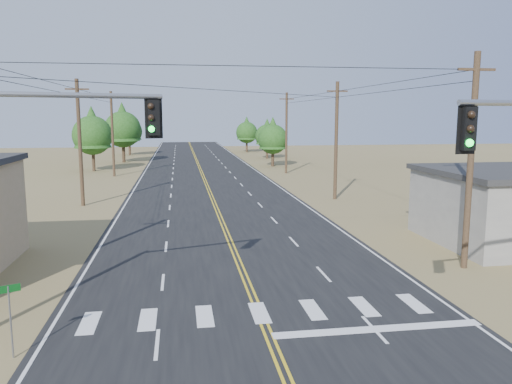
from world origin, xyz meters
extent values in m
cube|color=black|center=(0.00, 30.00, 0.01)|extent=(15.00, 200.00, 0.02)
cylinder|color=#4C3826|center=(-10.50, 32.00, 5.00)|extent=(0.30, 0.30, 10.00)
cube|color=#4C3826|center=(-10.50, 32.00, 9.20)|extent=(1.80, 0.12, 0.12)
cylinder|color=#4C3826|center=(-10.50, 52.00, 5.00)|extent=(0.30, 0.30, 10.00)
cube|color=#4C3826|center=(-10.50, 52.00, 9.20)|extent=(1.80, 0.12, 0.12)
cylinder|color=#4C3826|center=(10.50, 12.00, 5.00)|extent=(0.30, 0.30, 10.00)
cube|color=#4C3826|center=(10.50, 12.00, 9.20)|extent=(1.80, 0.12, 0.12)
cylinder|color=#4C3826|center=(10.50, 32.00, 5.00)|extent=(0.30, 0.30, 10.00)
cube|color=#4C3826|center=(10.50, 32.00, 9.20)|extent=(1.80, 0.12, 0.12)
cylinder|color=#4C3826|center=(10.50, 52.00, 5.00)|extent=(0.30, 0.30, 10.00)
cube|color=#4C3826|center=(10.50, 52.00, 9.20)|extent=(1.80, 0.12, 0.12)
cylinder|color=gray|center=(-6.62, 7.64, 7.80)|extent=(6.65, 2.10, 0.18)
cube|color=black|center=(-3.63, 8.52, 7.08)|extent=(0.46, 0.42, 1.21)
sphere|color=black|center=(-3.68, 8.33, 7.47)|extent=(0.22, 0.22, 0.22)
sphere|color=black|center=(-3.68, 8.33, 7.08)|extent=(0.22, 0.22, 0.22)
sphere|color=#0CE533|center=(-3.68, 8.33, 6.70)|extent=(0.22, 0.22, 0.22)
cube|color=black|center=(4.87, 3.29, 6.80)|extent=(0.40, 0.36, 1.16)
sphere|color=black|center=(4.84, 3.10, 7.17)|extent=(0.21, 0.21, 0.21)
sphere|color=black|center=(4.84, 3.10, 6.80)|extent=(0.21, 0.21, 0.21)
sphere|color=#0CE533|center=(4.84, 3.10, 6.43)|extent=(0.21, 0.21, 0.21)
cylinder|color=gray|center=(-7.80, 5.76, 1.12)|extent=(0.05, 0.05, 2.24)
cube|color=#0A4B15|center=(-7.80, 5.76, 2.15)|extent=(0.62, 0.30, 0.22)
cylinder|color=#3F2D1E|center=(-13.84, 58.28, 1.52)|extent=(0.40, 0.40, 3.04)
cone|color=#1E4814|center=(-13.84, 58.28, 5.75)|extent=(4.73, 4.73, 5.41)
sphere|color=#1E4814|center=(-13.84, 58.28, 4.65)|extent=(5.07, 5.07, 5.07)
cylinder|color=#3F2D1E|center=(-11.25, 70.16, 1.67)|extent=(0.49, 0.49, 3.33)
cone|color=#1E4814|center=(-11.25, 70.16, 6.29)|extent=(5.18, 5.18, 5.92)
sphere|color=#1E4814|center=(-11.25, 70.16, 5.09)|extent=(5.55, 5.55, 5.55)
cylinder|color=#3F2D1E|center=(-11.72, 84.93, 1.41)|extent=(0.42, 0.42, 2.83)
cone|color=#1E4814|center=(-11.72, 84.93, 5.34)|extent=(4.40, 4.40, 5.03)
sphere|color=#1E4814|center=(-11.72, 84.93, 4.32)|extent=(4.71, 4.71, 4.71)
cylinder|color=#3F2D1E|center=(10.41, 60.63, 1.26)|extent=(0.43, 0.43, 2.53)
cone|color=#1E4814|center=(10.41, 60.63, 4.78)|extent=(3.94, 3.94, 4.50)
sphere|color=#1E4814|center=(10.41, 60.63, 3.86)|extent=(4.22, 4.22, 4.22)
cylinder|color=#3F2D1E|center=(11.95, 73.92, 1.22)|extent=(0.41, 0.41, 2.43)
cone|color=#1E4814|center=(11.95, 73.92, 4.59)|extent=(3.78, 3.78, 4.32)
sphere|color=#1E4814|center=(11.95, 73.92, 3.72)|extent=(4.05, 4.05, 4.05)
cylinder|color=#3F2D1E|center=(10.57, 89.30, 1.27)|extent=(0.39, 0.39, 2.54)
cone|color=#1E4814|center=(10.57, 89.30, 4.80)|extent=(3.95, 3.95, 4.51)
sphere|color=#1E4814|center=(10.57, 89.30, 3.88)|extent=(4.23, 4.23, 4.23)
camera|label=1|loc=(-2.77, -9.12, 7.14)|focal=35.00mm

